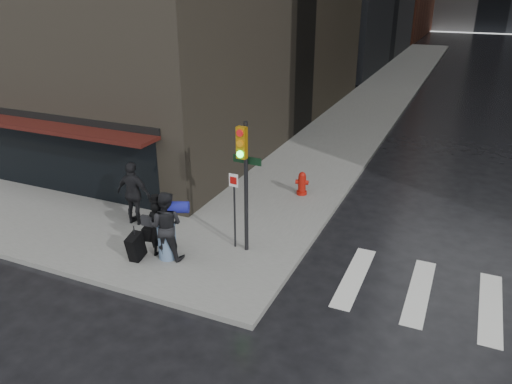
# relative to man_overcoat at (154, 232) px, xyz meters

# --- Properties ---
(ground) EXTENTS (140.00, 140.00, 0.00)m
(ground) POSITION_rel_man_overcoat_xyz_m (1.57, 0.41, -0.90)
(ground) COLOR black
(ground) RESTS_ON ground
(sidewalk_left) EXTENTS (4.00, 50.00, 0.15)m
(sidewalk_left) POSITION_rel_man_overcoat_xyz_m (1.57, 27.41, -0.83)
(sidewalk_left) COLOR slate
(sidewalk_left) RESTS_ON ground
(storefront) EXTENTS (8.40, 1.11, 2.83)m
(storefront) POSITION_rel_man_overcoat_xyz_m (-5.43, 2.31, 0.92)
(storefront) COLOR black
(storefront) RESTS_ON ground
(man_overcoat) EXTENTS (0.93, 0.95, 1.80)m
(man_overcoat) POSITION_rel_man_overcoat_xyz_m (0.00, 0.00, 0.00)
(man_overcoat) COLOR black
(man_overcoat) RESTS_ON ground
(man_jeans) EXTENTS (1.38, 0.90, 1.89)m
(man_jeans) POSITION_rel_man_overcoat_xyz_m (0.33, 0.11, 0.20)
(man_jeans) COLOR black
(man_jeans) RESTS_ON ground
(man_greycoat) EXTENTS (1.15, 0.49, 1.95)m
(man_greycoat) POSITION_rel_man_overcoat_xyz_m (-1.68, 1.46, 0.23)
(man_greycoat) COLOR black
(man_greycoat) RESTS_ON ground
(traffic_light) EXTENTS (0.90, 0.44, 3.62)m
(traffic_light) POSITION_rel_man_overcoat_xyz_m (2.03, 1.26, 1.58)
(traffic_light) COLOR black
(traffic_light) RESTS_ON ground
(fire_hydrant) EXTENTS (0.47, 0.36, 0.81)m
(fire_hydrant) POSITION_rel_man_overcoat_xyz_m (2.20, 5.60, -0.39)
(fire_hydrant) COLOR #A01209
(fire_hydrant) RESTS_ON ground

